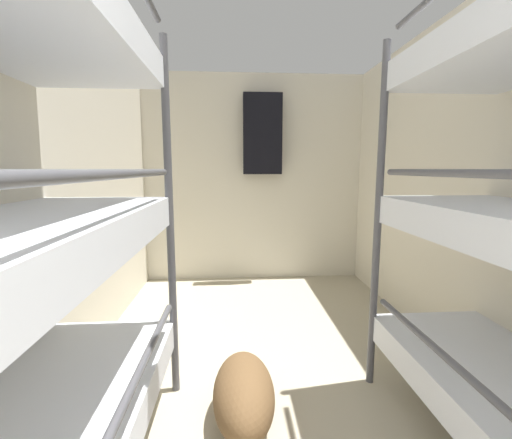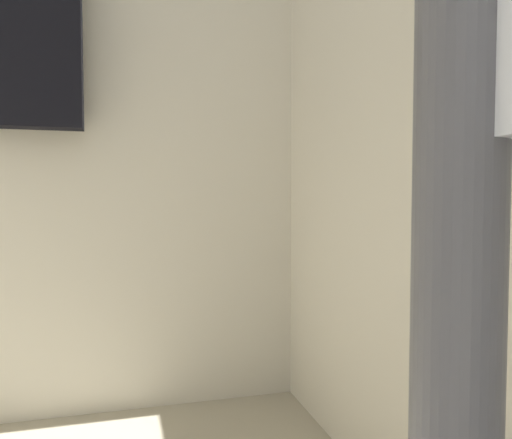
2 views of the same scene
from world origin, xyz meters
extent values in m
cube|color=beige|center=(-1.31, 2.31, 1.21)|extent=(0.06, 4.74, 2.43)
cube|color=beige|center=(0.00, 4.65, 1.21)|extent=(2.69, 0.06, 2.43)
cylinder|color=#4C4C51|center=(-0.61, 2.47, 1.02)|extent=(0.04, 0.04, 2.04)
cylinder|color=#4C4C51|center=(-0.61, 1.52, 0.58)|extent=(0.03, 1.65, 0.03)
cylinder|color=#4C4C51|center=(-0.61, 1.52, 1.32)|extent=(0.03, 1.65, 0.03)
cylinder|color=#4C4C51|center=(0.61, 2.47, 1.02)|extent=(0.04, 0.04, 2.04)
cylinder|color=#4C4C51|center=(0.61, 1.52, 0.58)|extent=(0.03, 1.65, 0.03)
ellipsoid|color=brown|center=(-0.20, 2.17, 0.16)|extent=(0.32, 0.63, 0.32)
cube|color=black|center=(0.09, 4.50, 1.73)|extent=(0.44, 0.12, 0.90)
camera|label=1|loc=(-0.25, 0.52, 1.33)|focal=24.00mm
camera|label=2|loc=(0.45, 2.26, 1.00)|focal=35.00mm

